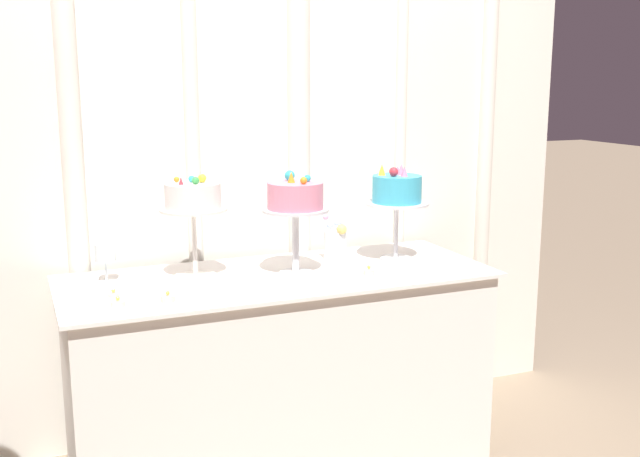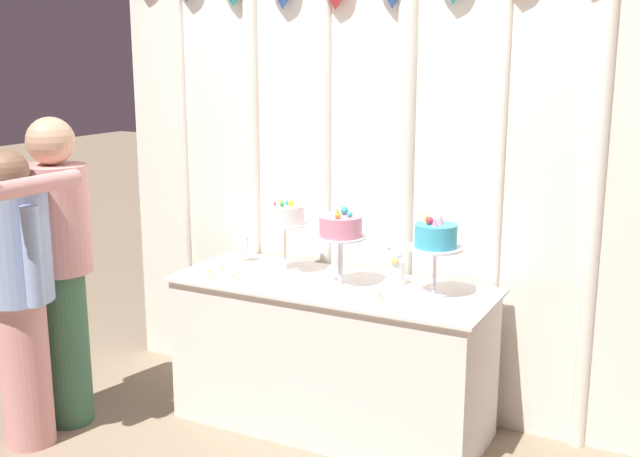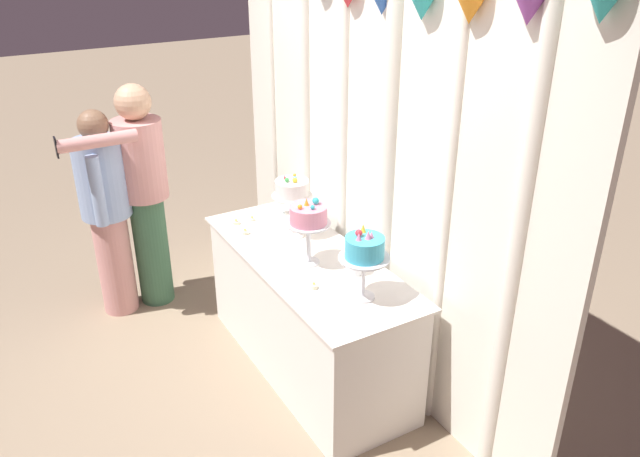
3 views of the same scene
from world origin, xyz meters
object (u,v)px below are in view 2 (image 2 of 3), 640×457
(cake_table, at_px, (332,356))
(cake_display_leftmost, at_px, (285,219))
(tealight_near_left, at_px, (221,269))
(guest_girl_blue_dress, at_px, (58,259))
(cake_display_rightmost, at_px, (436,239))
(tealight_far_right, at_px, (379,297))
(tealight_near_right, at_px, (234,279))
(cake_display_center, at_px, (341,230))
(guest_man_pink_jacket, at_px, (18,290))
(flower_vase, at_px, (396,271))
(wine_glass, at_px, (242,243))
(tealight_far_left, at_px, (209,274))

(cake_table, relative_size, cake_display_leftmost, 4.17)
(tealight_near_left, xyz_separation_m, guest_girl_blue_dress, (-0.63, -0.53, 0.11))
(cake_display_rightmost, xyz_separation_m, tealight_far_right, (-0.21, -0.18, -0.27))
(tealight_near_right, distance_m, tealight_far_right, 0.79)
(cake_display_center, relative_size, guest_man_pink_jacket, 0.27)
(guest_girl_blue_dress, distance_m, guest_man_pink_jacket, 0.28)
(cake_display_rightmost, height_order, guest_girl_blue_dress, guest_girl_blue_dress)
(flower_vase, xyz_separation_m, tealight_near_left, (-0.93, -0.20, -0.06))
(cake_table, xyz_separation_m, cake_display_leftmost, (-0.31, 0.07, 0.68))
(cake_display_leftmost, xyz_separation_m, guest_man_pink_jacket, (-0.96, -0.93, -0.27))
(wine_glass, bearing_deg, tealight_near_right, -64.02)
(tealight_far_right, bearing_deg, guest_man_pink_jacket, -155.46)
(flower_vase, xyz_separation_m, guest_man_pink_jacket, (-1.56, -0.99, -0.05))
(wine_glass, relative_size, guest_girl_blue_dress, 0.09)
(cake_display_rightmost, bearing_deg, cake_display_center, -172.19)
(tealight_near_left, relative_size, tealight_far_right, 0.93)
(cake_display_rightmost, height_order, flower_vase, cake_display_rightmost)
(tealight_far_right, bearing_deg, tealight_near_left, 175.85)
(tealight_near_right, relative_size, tealight_far_right, 1.13)
(cake_table, relative_size, tealight_far_left, 33.53)
(cake_display_leftmost, bearing_deg, wine_glass, 167.00)
(cake_display_rightmost, relative_size, tealight_near_right, 8.34)
(cake_table, bearing_deg, cake_display_center, -22.51)
(wine_glass, xyz_separation_m, tealight_far_left, (-0.00, -0.32, -0.10))
(flower_vase, relative_size, tealight_far_left, 4.03)
(cake_table, height_order, tealight_near_left, tealight_near_left)
(cake_display_leftmost, height_order, tealight_far_left, cake_display_leftmost)
(cake_display_rightmost, bearing_deg, flower_vase, 158.91)
(cake_display_leftmost, distance_m, cake_display_rightmost, 0.84)
(cake_table, relative_size, wine_glass, 11.11)
(wine_glass, height_order, flower_vase, flower_vase)
(cake_table, bearing_deg, tealight_far_left, -163.86)
(cake_display_leftmost, height_order, flower_vase, cake_display_leftmost)
(flower_vase, height_order, tealight_far_left, flower_vase)
(tealight_near_left, bearing_deg, tealight_far_right, -4.15)
(tealight_far_left, bearing_deg, tealight_near_right, -3.06)
(cake_display_leftmost, bearing_deg, guest_man_pink_jacket, -135.91)
(flower_vase, xyz_separation_m, guest_girl_blue_dress, (-1.56, -0.73, 0.04))
(cake_display_rightmost, height_order, tealight_near_left, cake_display_rightmost)
(guest_girl_blue_dress, bearing_deg, tealight_near_left, 40.14)
(cake_display_center, height_order, tealight_far_right, cake_display_center)
(tealight_far_left, bearing_deg, cake_display_leftmost, 37.77)
(cake_display_center, height_order, flower_vase, cake_display_center)
(guest_man_pink_jacket, bearing_deg, tealight_far_right, 24.54)
(cake_display_center, xyz_separation_m, wine_glass, (-0.69, 0.17, -0.18))
(flower_vase, bearing_deg, tealight_far_left, -161.38)
(flower_vase, height_order, guest_man_pink_jacket, guest_man_pink_jacket)
(guest_man_pink_jacket, bearing_deg, cake_display_rightmost, 26.64)
(cake_display_center, bearing_deg, cake_display_rightmost, 7.81)
(cake_display_rightmost, relative_size, tealight_far_right, 9.41)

